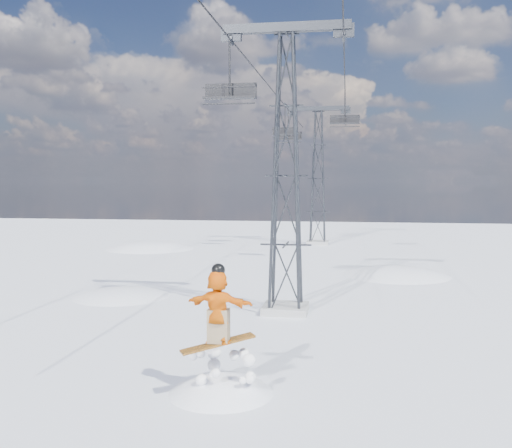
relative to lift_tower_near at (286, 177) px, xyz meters
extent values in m
plane|color=white|center=(-0.80, -8.00, -5.47)|extent=(120.00, 120.00, 0.00)
sphere|color=white|center=(5.20, 10.00, -14.97)|extent=(20.00, 20.00, 20.00)
sphere|color=white|center=(-12.80, 20.00, -15.87)|extent=(22.00, 22.00, 22.00)
cube|color=#999999|center=(0.00, 0.00, -5.32)|extent=(1.80, 1.80, 0.30)
cube|color=#2B2E32|center=(0.00, 0.00, 5.78)|extent=(5.00, 0.35, 0.35)
cube|color=#2B2E32|center=(-2.20, 0.00, 5.58)|extent=(0.80, 0.25, 0.50)
cube|color=#2B2E32|center=(2.20, 0.00, 5.58)|extent=(0.80, 0.25, 0.50)
cube|color=#999999|center=(0.00, 25.00, -5.32)|extent=(1.80, 1.80, 0.30)
cube|color=#2B2E32|center=(0.00, 25.00, 5.78)|extent=(5.00, 0.35, 0.35)
cube|color=#2B2E32|center=(-2.20, 25.00, 5.58)|extent=(0.80, 0.25, 0.50)
cube|color=#2B2E32|center=(2.20, 25.00, 5.58)|extent=(0.80, 0.25, 0.50)
cylinder|color=black|center=(-2.20, 11.50, 5.38)|extent=(0.06, 51.00, 0.06)
cylinder|color=black|center=(2.20, 11.50, 5.38)|extent=(0.06, 51.00, 0.06)
cube|color=#C3721A|center=(-0.66, -9.29, -4.12)|extent=(1.77, 1.25, 0.31)
imported|color=orange|center=(-0.66, -9.29, -3.21)|extent=(1.72, 0.77, 1.79)
cube|color=#826D50|center=(-0.66, -9.29, -3.69)|extent=(0.55, 0.45, 0.83)
sphere|color=black|center=(-0.66, -9.29, -2.33)|extent=(0.33, 0.33, 0.33)
cylinder|color=black|center=(-2.20, -0.34, 4.23)|extent=(0.08, 0.08, 2.30)
cube|color=black|center=(-2.20, -0.34, 3.09)|extent=(2.09, 0.47, 0.08)
cube|color=black|center=(-2.20, -0.11, 3.40)|extent=(2.09, 0.06, 0.57)
cylinder|color=black|center=(-2.20, -0.60, 2.82)|extent=(2.09, 0.06, 0.06)
cylinder|color=black|center=(-2.20, -0.66, 3.45)|extent=(2.09, 0.05, 0.05)
cylinder|color=black|center=(2.20, 13.23, 4.38)|extent=(0.07, 0.07, 2.01)
cube|color=black|center=(2.20, 13.23, 3.37)|extent=(1.83, 0.41, 0.07)
cube|color=black|center=(2.20, 13.43, 3.65)|extent=(1.83, 0.05, 0.50)
cylinder|color=black|center=(2.20, 13.00, 3.15)|extent=(1.83, 0.05, 0.05)
cylinder|color=black|center=(2.20, 12.96, 3.69)|extent=(1.83, 0.05, 0.05)
cylinder|color=black|center=(-2.20, 19.80, 4.33)|extent=(0.08, 0.08, 2.10)
cube|color=black|center=(-2.20, 19.80, 3.29)|extent=(1.91, 0.43, 0.08)
cube|color=black|center=(-2.20, 20.01, 3.57)|extent=(1.91, 0.06, 0.52)
cylinder|color=black|center=(-2.20, 19.57, 3.05)|extent=(1.91, 0.06, 0.06)
cylinder|color=black|center=(-2.20, 19.52, 3.62)|extent=(1.91, 0.05, 0.05)
cylinder|color=black|center=(-2.20, 22.13, 4.23)|extent=(0.08, 0.08, 2.30)
cube|color=black|center=(-2.20, 22.13, 3.08)|extent=(2.09, 0.47, 0.08)
cube|color=black|center=(-2.20, 22.36, 3.39)|extent=(2.09, 0.06, 0.58)
cylinder|color=black|center=(-2.20, 21.87, 2.82)|extent=(2.09, 0.06, 0.06)
cylinder|color=black|center=(-2.20, 21.82, 3.45)|extent=(2.09, 0.05, 0.05)
camera|label=1|loc=(2.40, -22.56, -0.18)|focal=40.00mm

